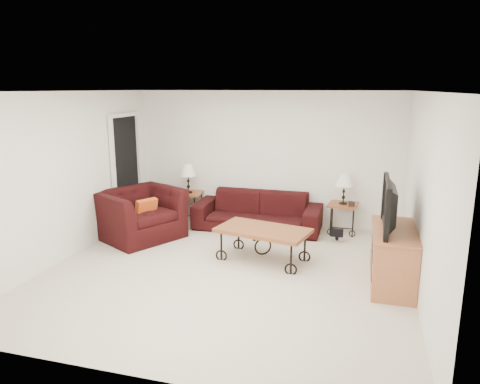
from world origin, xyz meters
name	(u,v)px	position (x,y,z in m)	size (l,w,h in m)	color
ground	(227,271)	(0.00, 0.00, 0.00)	(5.00, 5.00, 0.00)	beige
wall_back	(266,158)	(0.00, 2.50, 1.25)	(5.00, 0.02, 2.50)	white
wall_front	(137,247)	(0.00, -2.50, 1.25)	(5.00, 0.02, 2.50)	white
wall_left	(68,176)	(-2.50, 0.00, 1.25)	(0.02, 5.00, 2.50)	white
wall_right	(423,197)	(2.50, 0.00, 1.25)	(0.02, 5.00, 2.50)	white
ceiling	(225,91)	(0.00, 0.00, 2.50)	(5.00, 5.00, 0.00)	white
doorway	(126,172)	(-2.47, 1.65, 1.02)	(0.08, 0.94, 2.04)	black
sofa	(257,211)	(-0.04, 2.02, 0.34)	(2.31, 0.90, 0.67)	black
side_table_left	(189,206)	(-1.46, 2.20, 0.28)	(0.51, 0.51, 0.56)	brown
side_table_right	(342,218)	(1.48, 2.20, 0.27)	(0.50, 0.50, 0.54)	brown
lamp_left	(188,179)	(-1.46, 2.20, 0.84)	(0.32, 0.32, 0.56)	black
lamp_right	(344,189)	(1.48, 2.20, 0.81)	(0.31, 0.31, 0.54)	black
photo_frame_left	(178,192)	(-1.61, 2.05, 0.60)	(0.11, 0.01, 0.09)	black
photo_frame_right	(352,204)	(1.63, 2.05, 0.59)	(0.11, 0.01, 0.09)	black
coffee_table	(263,245)	(0.40, 0.54, 0.25)	(1.34, 0.73, 0.50)	brown
armchair	(140,214)	(-1.88, 1.00, 0.42)	(1.30, 1.13, 0.84)	black
throw_pillow	(146,210)	(-1.73, 0.95, 0.52)	(0.38, 0.10, 0.38)	#DE481C
tv_stand	(393,257)	(2.23, 0.19, 0.38)	(0.53, 1.26, 0.76)	#AB633F
television	(396,205)	(2.21, 0.19, 1.08)	(1.13, 0.15, 0.65)	black
backpack	(337,229)	(1.42, 1.76, 0.21)	(0.33, 0.25, 0.42)	black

